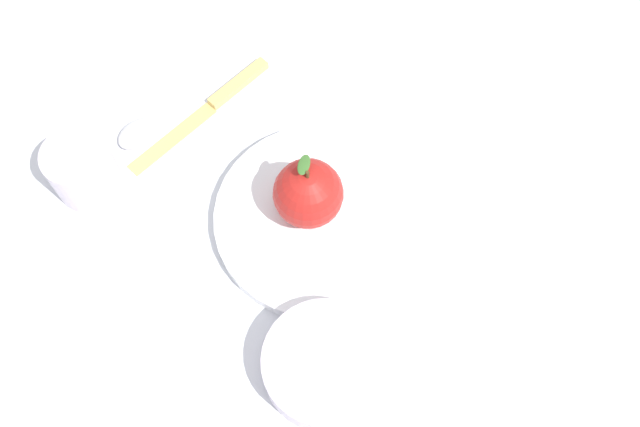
# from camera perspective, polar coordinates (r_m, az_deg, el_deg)

# --- Properties ---
(ground_plane) EXTENTS (2.40, 2.40, 0.00)m
(ground_plane) POSITION_cam_1_polar(r_m,az_deg,el_deg) (0.82, -1.89, 2.23)
(ground_plane) COLOR silver
(dinner_plate) EXTENTS (0.23, 0.23, 0.02)m
(dinner_plate) POSITION_cam_1_polar(r_m,az_deg,el_deg) (0.79, -0.00, -0.33)
(dinner_plate) COLOR white
(dinner_plate) RESTS_ON ground_plane
(apple) EXTENTS (0.07, 0.07, 0.08)m
(apple) POSITION_cam_1_polar(r_m,az_deg,el_deg) (0.75, -1.05, 1.54)
(apple) COLOR #B21E19
(apple) RESTS_ON dinner_plate
(side_bowl) EXTENTS (0.12, 0.12, 0.04)m
(side_bowl) POSITION_cam_1_polar(r_m,az_deg,el_deg) (0.72, 0.42, -11.74)
(side_bowl) COLOR silver
(side_bowl) RESTS_ON ground_plane
(cup) EXTENTS (0.07, 0.07, 0.07)m
(cup) POSITION_cam_1_polar(r_m,az_deg,el_deg) (0.82, -18.25, 3.41)
(cup) COLOR silver
(cup) RESTS_ON ground_plane
(knife) EXTENTS (0.10, 0.20, 0.01)m
(knife) POSITION_cam_1_polar(r_m,az_deg,el_deg) (0.87, -8.41, 8.49)
(knife) COLOR #D8B766
(knife) RESTS_ON ground_plane
(spoon) EXTENTS (0.10, 0.17, 0.01)m
(spoon) POSITION_cam_1_polar(r_m,az_deg,el_deg) (0.87, -13.21, 6.98)
(spoon) COLOR silver
(spoon) RESTS_ON ground_plane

